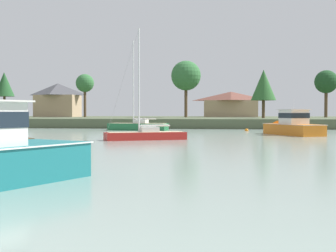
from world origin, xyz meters
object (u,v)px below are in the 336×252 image
dinghy_sand (20,140)px  sailboat_green (138,128)px  sailboat_red (145,137)px  mooring_buoy_orange (247,130)px  cruiser_orange (289,129)px

dinghy_sand → sailboat_green: (5.30, 26.24, 0.15)m
sailboat_red → mooring_buoy_orange: sailboat_red is taller
sailboat_red → sailboat_green: (-5.20, 22.05, 0.05)m
dinghy_sand → sailboat_green: size_ratio=0.24×
cruiser_orange → sailboat_green: 22.17m
sailboat_green → cruiser_orange: bearing=-26.4°
sailboat_green → mooring_buoy_orange: sailboat_green is taller
cruiser_orange → dinghy_sand: bearing=-146.9°
cruiser_orange → dinghy_sand: size_ratio=3.16×
cruiser_orange → sailboat_green: (-19.87, 9.84, -0.35)m
sailboat_red → mooring_buoy_orange: 23.98m
mooring_buoy_orange → cruiser_orange: bearing=-64.6°
cruiser_orange → mooring_buoy_orange: 10.55m
dinghy_sand → sailboat_green: 26.77m
mooring_buoy_orange → dinghy_sand: bearing=-128.5°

